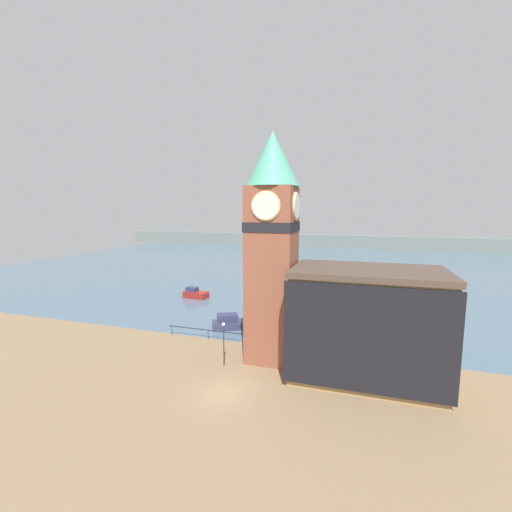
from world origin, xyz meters
name	(u,v)px	position (x,y,z in m)	size (l,w,h in m)	color
ground_plane	(224,394)	(0.00, 0.00, 0.00)	(160.00, 160.00, 0.00)	#846B4C
water	(324,263)	(0.00, 70.53, 0.00)	(160.00, 120.00, 0.00)	slate
far_shoreline	(336,241)	(0.00, 110.53, 2.50)	(180.00, 3.00, 5.00)	slate
pier_railing	(208,331)	(-6.25, 10.28, 0.95)	(10.00, 0.08, 1.09)	#232328
clock_tower	(272,242)	(1.94, 7.59, 11.57)	(5.02, 5.02, 21.80)	brown
pier_building	(366,324)	(10.74, 6.37, 4.86)	(12.88, 7.95, 9.68)	#A88451
boat_near	(234,323)	(-4.80, 14.61, 0.66)	(6.09, 4.46, 1.81)	#333856
boat_far	(195,294)	(-16.31, 26.44, 0.67)	(4.27, 2.44, 1.74)	maroon
mooring_bollard_near	(248,348)	(-0.72, 8.10, 0.47)	(0.37, 0.37, 0.87)	#2D2D33
lamp_post	(224,336)	(-1.87, 4.54, 2.94)	(0.32, 0.32, 4.24)	#2D2D33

